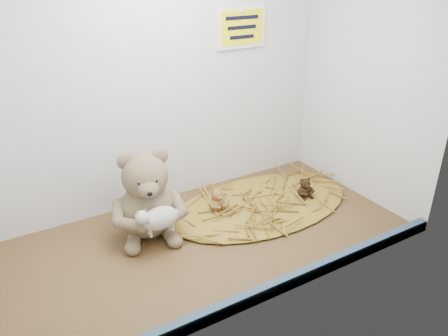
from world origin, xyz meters
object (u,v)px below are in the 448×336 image
main_teddy (146,194)px  toy_lamb (160,218)px  mini_teddy_brown (305,187)px  mini_teddy_tan (217,198)px

main_teddy → toy_lamb: (0.00, -9.63, -3.15)cm
main_teddy → mini_teddy_brown: size_ratio=3.73×
main_teddy → toy_lamb: main_teddy is taller
mini_teddy_tan → toy_lamb: bearing=-159.5°
main_teddy → mini_teddy_brown: main_teddy is taller
toy_lamb → mini_teddy_tan: 25.72cm
mini_teddy_brown → toy_lamb: bearing=-167.8°
mini_teddy_tan → mini_teddy_brown: (30.24, -7.74, -0.38)cm
toy_lamb → mini_teddy_brown: 53.98cm
main_teddy → mini_teddy_tan: 24.84cm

